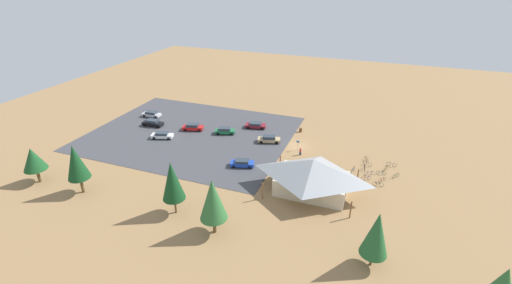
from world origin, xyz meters
TOP-DOWN VIEW (x-y plane):
  - ground at (0.00, 0.00)m, footprint 160.00×160.00m
  - parking_lot_asphalt at (23.18, 2.09)m, footprint 42.25×33.81m
  - bike_pavilion at (-6.04, 14.72)m, footprint 13.72×9.74m
  - trash_bin at (1.10, -6.98)m, footprint 0.60×0.60m
  - lot_sign at (-0.44, 1.71)m, footprint 0.56×0.08m
  - pine_far_east at (-16.17, 27.52)m, footprint 3.27×3.27m
  - pine_east at (37.27, 27.90)m, footprint 3.67×3.67m
  - pine_mideast at (11.34, 27.03)m, footprint 3.27×3.27m
  - pine_far_west at (28.09, 27.73)m, footprint 3.42×3.42m
  - pine_west at (4.09, 28.84)m, footprint 3.70×3.70m
  - bicycle_purple_trailside at (-13.49, 4.76)m, footprint 0.48×1.65m
  - bicycle_blue_edge_south at (-14.36, 6.28)m, footprint 1.54×0.84m
  - bicycle_silver_mid_cluster at (-17.94, 1.79)m, footprint 1.75×0.48m
  - bicycle_black_near_sign at (-16.03, 9.42)m, footprint 1.74×0.48m
  - bicycle_green_yard_center at (-18.71, 5.60)m, footprint 1.18×1.32m
  - bicycle_white_yard_left at (-13.83, 3.09)m, footprint 1.53×0.86m
  - bicycle_teal_lone_east at (-16.32, 5.41)m, footprint 1.71×0.48m
  - bicycle_red_back_row at (-16.63, 7.70)m, footprint 1.22×1.20m
  - bicycle_orange_by_bin at (-13.48, 1.29)m, footprint 0.75×1.52m
  - bicycle_yellow_yard_front at (-16.98, 3.73)m, footprint 0.69×1.69m
  - bicycle_purple_edge_north at (-14.01, 8.21)m, footprint 1.55×0.94m
  - bicycle_blue_lone_west at (-11.61, 6.19)m, footprint 0.66×1.59m
  - car_blue_mid_lot at (7.34, 11.35)m, footprint 4.55×2.87m
  - car_silver_second_row at (36.92, -2.85)m, footprint 4.60×2.15m
  - car_green_aisle_side at (16.18, -0.21)m, footprint 4.53×2.98m
  - car_red_back_corner at (23.64, 0.55)m, footprint 4.79×2.91m
  - car_tan_near_entry at (5.93, 0.38)m, footprint 4.91×2.96m
  - car_maroon_front_row at (11.07, -5.43)m, footprint 4.80×2.77m
  - car_black_end_stall at (33.36, 1.67)m, footprint 4.78×2.06m
  - car_white_far_end at (27.61, 6.46)m, footprint 4.81×2.97m
  - visitor_crossing_yard at (-1.41, 3.38)m, footprint 0.40×0.37m

SIDE VIEW (x-z plane):
  - ground at x=0.00m, z-range 0.00..0.00m
  - parking_lot_asphalt at x=23.18m, z-range 0.00..0.05m
  - bicycle_teal_lone_east at x=-16.32m, z-range -0.02..0.71m
  - bicycle_red_back_row at x=-16.63m, z-range -0.05..0.75m
  - bicycle_blue_edge_south at x=-14.36m, z-range -0.04..0.76m
  - bicycle_green_yard_center at x=-18.71m, z-range -0.03..0.76m
  - bicycle_orange_by_bin at x=-13.48m, z-range -0.05..0.78m
  - bicycle_purple_trailside at x=-13.49m, z-range -0.03..0.78m
  - bicycle_blue_lone_west at x=-11.61m, z-range -0.06..0.81m
  - bicycle_silver_mid_cluster at x=-17.94m, z-range -0.04..0.81m
  - bicycle_yellow_yard_front at x=-16.98m, z-range -0.05..0.83m
  - bicycle_purple_edge_north at x=-14.01m, z-range -0.05..0.84m
  - bicycle_black_near_sign at x=-16.03m, z-range -0.04..0.83m
  - bicycle_white_yard_left at x=-13.83m, z-range -0.05..0.85m
  - trash_bin at x=1.10m, z-range 0.00..0.90m
  - car_maroon_front_row at x=11.07m, z-range 0.06..1.35m
  - car_blue_mid_lot at x=7.34m, z-range 0.06..1.38m
  - car_white_far_end at x=27.61m, z-range 0.05..1.40m
  - car_silver_second_row at x=36.92m, z-range 0.05..1.40m
  - car_green_aisle_side at x=16.18m, z-range 0.04..1.47m
  - car_tan_near_entry at x=5.93m, z-range 0.04..1.49m
  - car_black_end_stall at x=33.36m, z-range 0.04..1.52m
  - car_red_back_corner at x=23.64m, z-range 0.04..1.52m
  - visitor_crossing_yard at x=-1.41m, z-range 0.04..1.64m
  - lot_sign at x=-0.44m, z-range 0.31..2.51m
  - bike_pavilion at x=-6.04m, z-range 0.39..6.20m
  - pine_east at x=37.27m, z-range 1.19..7.49m
  - pine_far_east at x=-16.17m, z-range 0.92..8.61m
  - pine_west at x=4.09m, z-range 1.19..9.52m
  - pine_mideast at x=11.34m, z-range 1.26..9.71m
  - pine_far_west at x=28.09m, z-range 1.32..9.68m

